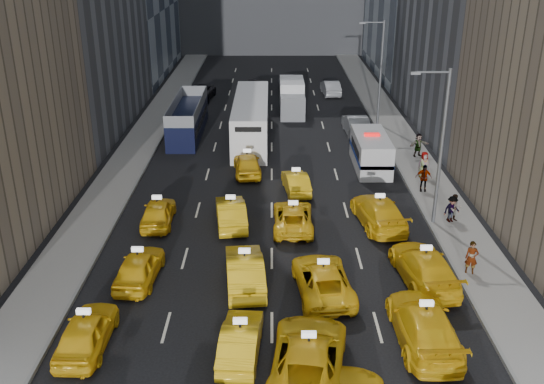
{
  "coord_description": "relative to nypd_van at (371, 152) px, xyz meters",
  "views": [
    {
      "loc": [
        -0.01,
        -19.47,
        15.28
      ],
      "look_at": [
        0.01,
        12.06,
        2.0
      ],
      "focal_mm": 40.0,
      "sensor_mm": 36.0,
      "label": 1
    }
  ],
  "objects": [
    {
      "name": "misc_car_2",
      "position": [
        -5.15,
        23.86,
        -0.35
      ],
      "size": [
        2.28,
        5.54,
        1.6
      ],
      "primitive_type": "imported",
      "rotation": [
        0.0,
        0.0,
        3.15
      ],
      "color": "gray",
      "rests_on": "ground"
    },
    {
      "name": "pedestrian_4",
      "position": [
        3.27,
        -2.28,
        -0.1
      ],
      "size": [
        0.96,
        0.67,
        1.79
      ],
      "primitive_type": "imported",
      "rotation": [
        0.0,
        0.0,
        0.23
      ],
      "color": "gray",
      "rests_on": "sidewalk_east"
    },
    {
      "name": "streetlight_far",
      "position": [
        2.11,
        10.59,
        3.77
      ],
      "size": [
        2.15,
        0.22,
        9.0
      ],
      "color": "#595B60",
      "rests_on": "ground"
    },
    {
      "name": "streetlight_near",
      "position": [
        2.11,
        -9.41,
        3.77
      ],
      "size": [
        2.15,
        0.22,
        9.0
      ],
      "color": "#595B60",
      "rests_on": "ground"
    },
    {
      "name": "pedestrian_5",
      "position": [
        3.84,
        1.96,
        -0.13
      ],
      "size": [
        1.68,
        1.02,
        1.75
      ],
      "primitive_type": "imported",
      "rotation": [
        0.0,
        0.0,
        0.37
      ],
      "color": "gray",
      "rests_on": "sidewalk_east"
    },
    {
      "name": "curb_east",
      "position": [
        1.97,
        3.59,
        -1.06
      ],
      "size": [
        0.15,
        90.0,
        0.18
      ],
      "primitive_type": "cube",
      "color": "slate",
      "rests_on": "ground"
    },
    {
      "name": "ground",
      "position": [
        -7.08,
        -21.41,
        -1.15
      ],
      "size": [
        160.0,
        160.0,
        0.0
      ],
      "primitive_type": "plane",
      "color": "black",
      "rests_on": "ground"
    },
    {
      "name": "misc_car_4",
      "position": [
        -0.9,
        21.83,
        -0.4
      ],
      "size": [
        1.95,
        4.68,
        1.51
      ],
      "primitive_type": "imported",
      "rotation": [
        0.0,
        0.0,
        3.22
      ],
      "color": "#A2A4AA",
      "rests_on": "ground"
    },
    {
      "name": "taxi_14",
      "position": [
        -5.87,
        -9.82,
        -0.49
      ],
      "size": [
        2.26,
        4.8,
        1.33
      ],
      "primitive_type": "imported",
      "rotation": [
        0.0,
        0.0,
        3.13
      ],
      "color": "yellow",
      "rests_on": "ground"
    },
    {
      "name": "box_truck",
      "position": [
        -5.17,
        14.74,
        0.3
      ],
      "size": [
        2.96,
        6.67,
        2.95
      ],
      "rotation": [
        0.0,
        0.0,
        -0.12
      ],
      "color": "white",
      "rests_on": "ground"
    },
    {
      "name": "taxi_4",
      "position": [
        -14.5,
        -20.76,
        -0.41
      ],
      "size": [
        1.84,
        4.41,
        1.49
      ],
      "primitive_type": "imported",
      "rotation": [
        0.0,
        0.0,
        3.12
      ],
      "color": "yellow",
      "rests_on": "ground"
    },
    {
      "name": "taxi_8",
      "position": [
        -13.43,
        -15.6,
        -0.41
      ],
      "size": [
        2.03,
        4.45,
        1.48
      ],
      "primitive_type": "imported",
      "rotation": [
        0.0,
        0.0,
        3.07
      ],
      "color": "yellow",
      "rests_on": "ground"
    },
    {
      "name": "taxi_13",
      "position": [
        -9.41,
        -9.44,
        -0.4
      ],
      "size": [
        2.18,
        4.75,
        1.51
      ],
      "primitive_type": "imported",
      "rotation": [
        0.0,
        0.0,
        3.27
      ],
      "color": "yellow",
      "rests_on": "ground"
    },
    {
      "name": "curb_west",
      "position": [
        -16.13,
        3.59,
        -1.06
      ],
      "size": [
        0.15,
        90.0,
        0.18
      ],
      "primitive_type": "cube",
      "color": "slate",
      "rests_on": "ground"
    },
    {
      "name": "pedestrian_1",
      "position": [
        3.42,
        -9.25,
        -0.18
      ],
      "size": [
        0.83,
        0.49,
        1.64
      ],
      "primitive_type": "imported",
      "rotation": [
        0.0,
        0.0,
        -0.07
      ],
      "color": "gray",
      "rests_on": "sidewalk_east"
    },
    {
      "name": "pedestrian_3",
      "position": [
        2.68,
        -4.74,
        -0.11
      ],
      "size": [
        1.11,
        0.62,
        1.79
      ],
      "primitive_type": "imported",
      "rotation": [
        0.0,
        0.0,
        -0.15
      ],
      "color": "gray",
      "rests_on": "sidewalk_east"
    },
    {
      "name": "taxi_16",
      "position": [
        -8.78,
        -1.35,
        -0.4
      ],
      "size": [
        2.24,
        4.58,
        1.5
      ],
      "primitive_type": "imported",
      "rotation": [
        0.0,
        0.0,
        3.25
      ],
      "color": "yellow",
      "rests_on": "ground"
    },
    {
      "name": "pedestrian_2",
      "position": [
        3.24,
        -9.36,
        -0.21
      ],
      "size": [
        1.1,
        0.76,
        1.58
      ],
      "primitive_type": "imported",
      "rotation": [
        0.0,
        0.0,
        0.36
      ],
      "color": "gray",
      "rests_on": "sidewalk_east"
    },
    {
      "name": "city_bus",
      "position": [
        -8.75,
        6.72,
        0.5
      ],
      "size": [
        3.89,
        13.11,
        3.34
      ],
      "rotation": [
        0.0,
        0.0,
        0.09
      ],
      "color": "white",
      "rests_on": "ground"
    },
    {
      "name": "taxi_15",
      "position": [
        -0.95,
        -9.48,
        -0.35
      ],
      "size": [
        2.98,
        5.79,
        1.61
      ],
      "primitive_type": "imported",
      "rotation": [
        0.0,
        0.0,
        3.28
      ],
      "color": "yellow",
      "rests_on": "ground"
    },
    {
      "name": "sidewalk_west",
      "position": [
        -17.58,
        3.59,
        -1.08
      ],
      "size": [
        3.0,
        90.0,
        0.15
      ],
      "primitive_type": "cube",
      "color": "gray",
      "rests_on": "ground"
    },
    {
      "name": "misc_car_3",
      "position": [
        -8.99,
        23.19,
        -0.43
      ],
      "size": [
        1.8,
        4.25,
        1.43
      ],
      "primitive_type": "imported",
      "rotation": [
        0.0,
        0.0,
        3.12
      ],
      "color": "black",
      "rests_on": "ground"
    },
    {
      "name": "misc_car_0",
      "position": [
        -0.01,
        8.02,
        -0.33
      ],
      "size": [
        1.94,
        5.03,
        1.64
      ],
      "primitive_type": "imported",
      "rotation": [
        0.0,
        0.0,
        3.18
      ],
      "color": "#96999D",
      "rests_on": "ground"
    },
    {
      "name": "taxi_10",
      "position": [
        -4.72,
        -16.7,
        -0.43
      ],
      "size": [
        2.93,
        5.4,
        1.44
      ],
      "primitive_type": "imported",
      "rotation": [
        0.0,
        0.0,
        3.25
      ],
      "color": "yellow",
      "rests_on": "ground"
    },
    {
      "name": "sidewalk_east",
      "position": [
        3.42,
        3.59,
        -1.08
      ],
      "size": [
        3.0,
        90.0,
        0.15
      ],
      "primitive_type": "cube",
      "color": "gray",
      "rests_on": "ground"
    },
    {
      "name": "nypd_van",
      "position": [
        0.0,
        0.0,
        0.0
      ],
      "size": [
        2.71,
        6.07,
        2.54
      ],
      "rotation": [
        0.0,
        0.0,
        -0.07
      ],
      "color": "silver",
      "rests_on": "ground"
    },
    {
      "name": "taxi_6",
      "position": [
        -5.72,
        -22.48,
        -0.33
      ],
      "size": [
        3.5,
        6.23,
        1.64
      ],
      "primitive_type": "imported",
      "rotation": [
        0.0,
        0.0,
        3.0
      ],
      "color": "yellow",
      "rests_on": "ground"
    },
    {
      "name": "taxi_11",
      "position": [
        0.2,
        -15.7,
        -0.35
      ],
      "size": [
        2.81,
        5.75,
        1.61
      ],
      "primitive_type": "imported",
      "rotation": [
        0.0,
        0.0,
        3.24
      ],
      "color": "yellow",
      "rests_on": "ground"
    },
    {
      "name": "misc_car_1",
      "position": [
        -14.37,
        19.95,
        -0.39
      ],
      "size": [
        3.09,
        5.74,
        1.53
      ],
      "primitive_type": "imported",
      "rotation": [
        0.0,
        0.0,
        3.04
      ],
      "color": "black",
      "rests_on": "ground"
    },
    {
      "name": "pedestrian_0",
      "position": [
        2.6,
        -15.15,
        -0.16
      ],
      "size": [
        0.7,
        0.55,
        1.69
      ],
      "primitive_type": "imported",
      "rotation": [
        0.0,
        0.0,
        -0.26
      ],
      "color": "gray",
      "rests_on": "sidewalk_east"
    },
    {
      "name": "taxi_9",
      "position": [
        -8.35,
        -16.01,
        -0.34
      ],
      "size": [
        2.19,
        5.06,
        1.62
      ],
      "primitive_type": "imported",
      "rotation": [
        0.0,
        0.0,
        3.24
      ],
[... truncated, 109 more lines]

